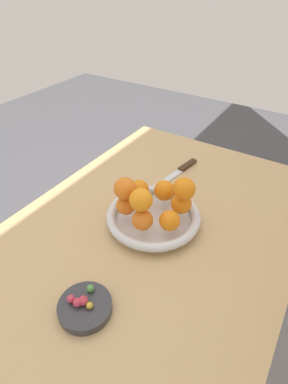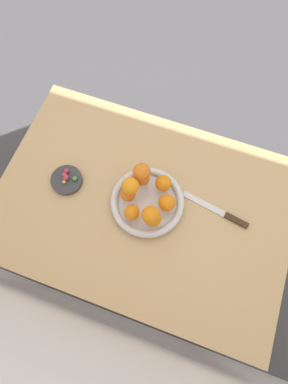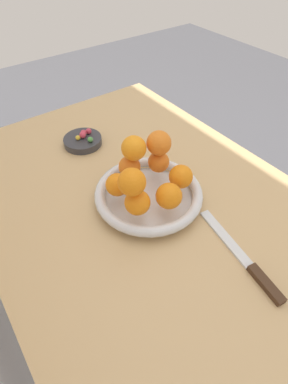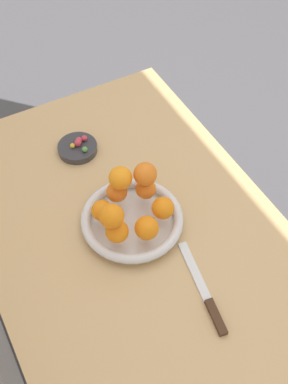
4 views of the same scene
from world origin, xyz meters
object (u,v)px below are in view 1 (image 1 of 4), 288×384
object	(u,v)px
orange_1	(164,190)
candy_ball_3	(83,301)
candy_dish	(85,307)
candy_ball_2	(76,302)
candy_ball_6	(90,305)
orange_3	(126,205)
candy_ball_4	(82,302)
candy_ball_0	(91,289)
orange_4	(141,220)
candy_ball_7	(71,299)
dining_table	(153,247)
fruit_bowl	(153,217)
orange_7	(125,189)
orange_8	(141,200)
orange_2	(139,190)
orange_0	(181,204)
candy_ball_5	(77,302)
orange_6	(184,189)
orange_5	(170,220)
candy_ball_1	(80,303)
knife	(177,172)

from	to	relation	value
orange_1	candy_ball_3	distance (m)	0.39
candy_dish	candy_ball_2	xyz separation A→B (m)	(0.01, -0.01, 0.02)
candy_dish	candy_ball_6	world-z (taller)	candy_ball_6
orange_3	candy_ball_4	bearing A→B (deg)	15.84
candy_ball_0	candy_ball_6	bearing A→B (deg)	36.67
orange_4	candy_ball_7	world-z (taller)	orange_4
candy_dish	dining_table	bearing A→B (deg)	-177.97
dining_table	fruit_bowl	world-z (taller)	fruit_bowl
orange_7	candy_ball_2	bearing A→B (deg)	13.30
orange_8	candy_ball_3	distance (m)	0.27
orange_2	orange_3	distance (m)	0.08
orange_8	orange_7	bearing A→B (deg)	-106.56
candy_ball_2	orange_7	bearing A→B (deg)	-166.70
orange_3	candy_ball_0	size ratio (longest dim) A/B	3.24
orange_3	orange_4	bearing A→B (deg)	68.53
orange_2	orange_8	xyz separation A→B (m)	(0.10, 0.07, 0.06)
dining_table	orange_0	world-z (taller)	orange_0
orange_7	candy_ball_0	distance (m)	0.27
candy_ball_3	dining_table	bearing A→B (deg)	-178.50
fruit_bowl	candy_ball_5	size ratio (longest dim) A/B	14.04
fruit_bowl	candy_ball_7	distance (m)	0.33
candy_ball_0	orange_6	bearing A→B (deg)	169.07
orange_2	candy_ball_5	distance (m)	0.37
candy_ball_4	candy_ball_7	distance (m)	0.03
orange_1	orange_3	bearing A→B (deg)	-27.58
orange_2	candy_ball_0	world-z (taller)	orange_2
orange_0	orange_5	bearing A→B (deg)	3.56
orange_0	candy_ball_1	size ratio (longest dim) A/B	3.78
candy_ball_5	dining_table	bearing A→B (deg)	179.63
candy_ball_5	orange_1	bearing A→B (deg)	-178.40
dining_table	orange_8	distance (m)	0.22
orange_1	candy_ball_1	xyz separation A→B (m)	(0.39, 0.02, -0.04)
candy_ball_3	knife	bearing A→B (deg)	-172.73
candy_ball_1	orange_3	bearing A→B (deg)	-164.84
orange_8	candy_ball_6	size ratio (longest dim) A/B	4.12
candy_ball_5	candy_ball_6	distance (m)	0.03
candy_ball_1	candy_ball_4	size ratio (longest dim) A/B	1.06
candy_ball_1	orange_8	bearing A→B (deg)	-177.00
orange_3	orange_1	bearing A→B (deg)	152.42
dining_table	candy_ball_7	xyz separation A→B (m)	(0.31, -0.02, 0.12)
candy_ball_7	candy_ball_5	bearing A→B (deg)	92.16
fruit_bowl	candy_ball_6	bearing A→B (deg)	6.03
candy_dish	candy_ball_7	world-z (taller)	candy_ball_7
orange_3	candy_ball_6	bearing A→B (deg)	19.56
candy_ball_6	orange_0	bearing A→B (deg)	175.18
fruit_bowl	orange_8	distance (m)	0.12
candy_ball_0	candy_ball_5	bearing A→B (deg)	-4.57
dining_table	orange_2	distance (m)	0.18
candy_dish	candy_ball_0	size ratio (longest dim) A/B	6.88
orange_7	knife	distance (m)	0.33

